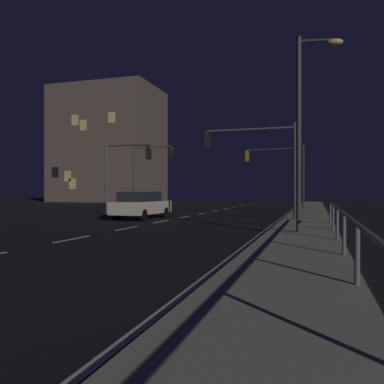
{
  "coord_description": "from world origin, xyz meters",
  "views": [
    {
      "loc": [
        7.76,
        -2.61,
        1.6
      ],
      "look_at": [
        -1.57,
        27.51,
        1.53
      ],
      "focal_mm": 37.6,
      "sensor_mm": 36.0,
      "label": 1
    }
  ],
  "objects_px": {
    "traffic_light_far_center": "(251,151)",
    "building_distant": "(109,145)",
    "traffic_light_overhead_east": "(150,164)",
    "traffic_light_mid_left": "(277,164)",
    "car": "(141,205)",
    "traffic_light_near_right": "(126,163)",
    "street_lamp_mid_block": "(306,115)"
  },
  "relations": [
    {
      "from": "traffic_light_mid_left",
      "to": "traffic_light_far_center",
      "type": "bearing_deg",
      "value": -90.58
    },
    {
      "from": "car",
      "to": "traffic_light_mid_left",
      "type": "xyz_separation_m",
      "value": [
        6.31,
        14.04,
        3.14
      ]
    },
    {
      "from": "traffic_light_overhead_east",
      "to": "building_distant",
      "type": "xyz_separation_m",
      "value": [
        -17.88,
        25.62,
        4.87
      ]
    },
    {
      "from": "traffic_light_mid_left",
      "to": "street_lamp_mid_block",
      "type": "height_order",
      "value": "street_lamp_mid_block"
    },
    {
      "from": "traffic_light_near_right",
      "to": "building_distant",
      "type": "distance_m",
      "value": 35.55
    },
    {
      "from": "traffic_light_far_center",
      "to": "street_lamp_mid_block",
      "type": "relative_size",
      "value": 0.74
    },
    {
      "from": "traffic_light_mid_left",
      "to": "building_distant",
      "type": "bearing_deg",
      "value": 143.45
    },
    {
      "from": "traffic_light_far_center",
      "to": "car",
      "type": "bearing_deg",
      "value": -171.89
    },
    {
      "from": "traffic_light_far_center",
      "to": "traffic_light_mid_left",
      "type": "bearing_deg",
      "value": 89.42
    },
    {
      "from": "building_distant",
      "to": "traffic_light_overhead_east",
      "type": "bearing_deg",
      "value": -55.1
    },
    {
      "from": "traffic_light_mid_left",
      "to": "traffic_light_overhead_east",
      "type": "bearing_deg",
      "value": -150.43
    },
    {
      "from": "car",
      "to": "traffic_light_mid_left",
      "type": "relative_size",
      "value": 0.84
    },
    {
      "from": "building_distant",
      "to": "traffic_light_mid_left",
      "type": "bearing_deg",
      "value": -36.55
    },
    {
      "from": "traffic_light_far_center",
      "to": "traffic_light_overhead_east",
      "type": "relative_size",
      "value": 0.96
    },
    {
      "from": "car",
      "to": "traffic_light_near_right",
      "type": "bearing_deg",
      "value": 126.11
    },
    {
      "from": "car",
      "to": "traffic_light_far_center",
      "type": "height_order",
      "value": "traffic_light_far_center"
    },
    {
      "from": "car",
      "to": "building_distant",
      "type": "xyz_separation_m",
      "value": [
        -21.02,
        34.3,
        7.82
      ]
    },
    {
      "from": "traffic_light_near_right",
      "to": "building_distant",
      "type": "xyz_separation_m",
      "value": [
        -18.04,
        30.21,
        5.12
      ]
    },
    {
      "from": "car",
      "to": "traffic_light_overhead_east",
      "type": "distance_m",
      "value": 9.69
    },
    {
      "from": "street_lamp_mid_block",
      "to": "car",
      "type": "bearing_deg",
      "value": 145.59
    },
    {
      "from": "traffic_light_near_right",
      "to": "building_distant",
      "type": "height_order",
      "value": "building_distant"
    },
    {
      "from": "building_distant",
      "to": "traffic_light_far_center",
      "type": "bearing_deg",
      "value": -50.86
    },
    {
      "from": "car",
      "to": "street_lamp_mid_block",
      "type": "height_order",
      "value": "street_lamp_mid_block"
    },
    {
      "from": "traffic_light_far_center",
      "to": "building_distant",
      "type": "bearing_deg",
      "value": 129.14
    },
    {
      "from": "traffic_light_mid_left",
      "to": "traffic_light_near_right",
      "type": "relative_size",
      "value": 1.06
    },
    {
      "from": "traffic_light_near_right",
      "to": "street_lamp_mid_block",
      "type": "xyz_separation_m",
      "value": [
        12.19,
        -10.4,
        0.78
      ]
    },
    {
      "from": "traffic_light_near_right",
      "to": "traffic_light_overhead_east",
      "type": "distance_m",
      "value": 4.59
    },
    {
      "from": "traffic_light_overhead_east",
      "to": "traffic_light_mid_left",
      "type": "bearing_deg",
      "value": 29.57
    },
    {
      "from": "traffic_light_far_center",
      "to": "traffic_light_near_right",
      "type": "bearing_deg",
      "value": 160.68
    },
    {
      "from": "street_lamp_mid_block",
      "to": "traffic_light_overhead_east",
      "type": "bearing_deg",
      "value": 129.51
    },
    {
      "from": "traffic_light_mid_left",
      "to": "traffic_light_near_right",
      "type": "xyz_separation_m",
      "value": [
        -9.29,
        -9.94,
        -0.43
      ]
    },
    {
      "from": "traffic_light_mid_left",
      "to": "building_distant",
      "type": "relative_size",
      "value": 0.31
    }
  ]
}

